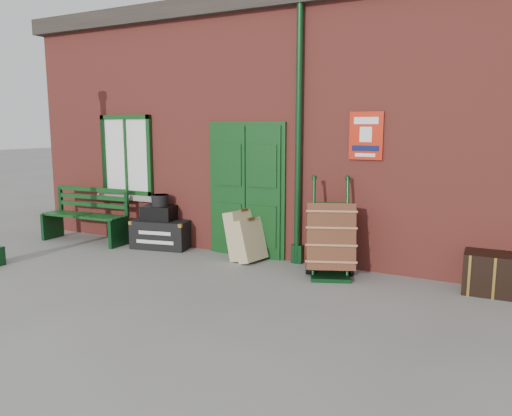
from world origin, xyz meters
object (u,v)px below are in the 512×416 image
Objects in this scene: houdini_trunk at (162,234)px; dark_trunk at (494,274)px; porter_trolley at (330,239)px; bench at (87,214)px.

houdini_trunk is 1.36× the size of dark_trunk.
dark_trunk is (5.48, 0.00, 0.02)m from houdini_trunk.
porter_trolley reaches higher than houdini_trunk.
porter_trolley is at bearing -3.11° from bench.
bench is 1.70× the size of houdini_trunk.
dark_trunk is at bearing -11.86° from houdini_trunk.
porter_trolley is (4.89, 0.02, 0.02)m from bench.
houdini_trunk is at bearing 153.61° from porter_trolley.
houdini_trunk is 3.31m from porter_trolley.
porter_trolley is at bearing -15.77° from houdini_trunk.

